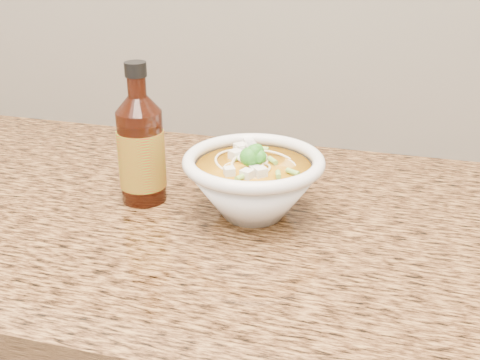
# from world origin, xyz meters

# --- Properties ---
(counter_slab) EXTENTS (4.00, 0.68, 0.04)m
(counter_slab) POSITION_xyz_m (0.00, 1.68, 0.88)
(counter_slab) COLOR olive
(counter_slab) RESTS_ON cabinet
(soup_bowl) EXTENTS (0.20, 0.22, 0.11)m
(soup_bowl) POSITION_xyz_m (0.04, 1.67, 0.95)
(soup_bowl) COLOR white
(soup_bowl) RESTS_ON counter_slab
(hot_sauce_bottle) EXTENTS (0.08, 0.08, 0.21)m
(hot_sauce_bottle) POSITION_xyz_m (-0.14, 1.68, 0.98)
(hot_sauce_bottle) COLOR #3E1308
(hot_sauce_bottle) RESTS_ON counter_slab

